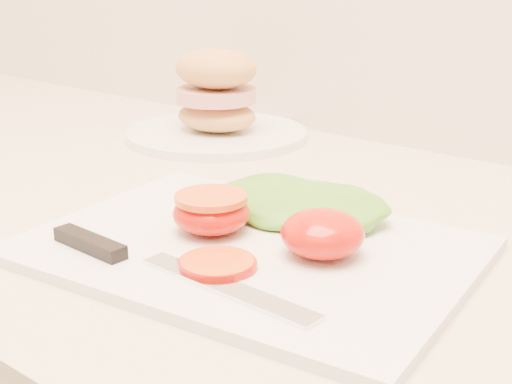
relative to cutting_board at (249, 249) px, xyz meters
The scene contains 9 objects.
cutting_board is the anchor object (origin of this frame).
tomato_half_dome 0.07m from the cutting_board, 17.31° to the left, with size 0.07×0.07×0.04m, color red.
tomato_half_cut 0.05m from the cutting_board, behind, with size 0.07×0.07×0.04m.
tomato_slice_0 0.06m from the cutting_board, 77.21° to the right, with size 0.06×0.06×0.01m, color orange.
tomato_slice_1 0.06m from the cutting_board, 72.20° to the right, with size 0.05×0.05×0.01m, color orange.
lettuce_leaf_0 0.08m from the cutting_board, 108.16° to the left, with size 0.14×0.09×0.03m, color #529527.
lettuce_leaf_1 0.09m from the cutting_board, 76.29° to the left, with size 0.12×0.09×0.03m, color #529527.
knife 0.10m from the cutting_board, 115.06° to the right, with size 0.27×0.04×0.01m.
sandwich_plate 0.42m from the cutting_board, 135.95° to the left, with size 0.26×0.26×0.13m.
Camera 1 is at (-0.28, 1.14, 1.18)m, focal length 50.00 mm.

